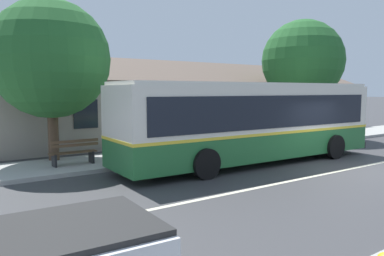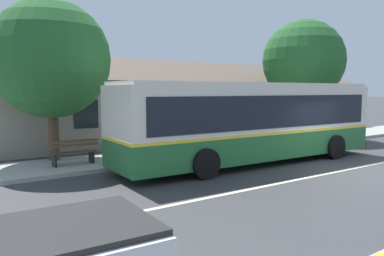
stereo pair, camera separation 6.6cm
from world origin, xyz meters
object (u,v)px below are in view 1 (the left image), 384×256
street_tree_secondary (53,63)px  bus_stop_sign (317,113)px  bench_by_building (74,153)px  street_tree_primary (301,63)px  bench_down_street (178,145)px  transit_bus (252,120)px

street_tree_secondary → bus_stop_sign: street_tree_secondary is taller
bench_by_building → street_tree_primary: bearing=5.3°
bench_by_building → bus_stop_sign: bearing=-3.1°
bench_by_building → street_tree_secondary: street_tree_secondary is taller
street_tree_primary → street_tree_secondary: (-14.14, 0.15, -0.56)m
bench_by_building → bus_stop_sign: 13.02m
bench_by_building → bus_stop_sign: size_ratio=0.70×
bench_by_building → bench_down_street: same height
transit_bus → bench_by_building: transit_bus is taller
street_tree_secondary → transit_bus: bearing=-33.7°
transit_bus → bench_down_street: transit_bus is taller
street_tree_primary → bench_down_street: bearing=-170.6°
bench_by_building → transit_bus: bearing=-24.5°
bus_stop_sign → bench_down_street: bearing=177.4°
bench_down_street → street_tree_primary: bearing=9.4°
bench_by_building → street_tree_primary: size_ratio=0.24×
bench_by_building → street_tree_primary: street_tree_primary is taller
transit_bus → bench_by_building: bearing=155.5°
street_tree_primary → bus_stop_sign: bearing=-115.6°
bench_down_street → street_tree_secondary: bearing=158.7°
bus_stop_sign → street_tree_primary: bearing=64.4°
transit_bus → bus_stop_sign: 7.14m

